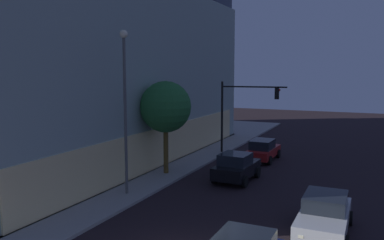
{
  "coord_description": "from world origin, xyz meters",
  "views": [
    {
      "loc": [
        -11.71,
        -5.68,
        6.88
      ],
      "look_at": [
        6.98,
        2.9,
        4.36
      ],
      "focal_mm": 37.34,
      "sensor_mm": 36.0,
      "label": 1
    }
  ],
  "objects_px": {
    "modern_building": "(36,59)",
    "street_lamp_sidewalk": "(125,94)",
    "car_silver": "(324,214)",
    "car_black": "(236,167)",
    "traffic_light_far_corner": "(243,105)",
    "car_red": "(263,150)",
    "sidewalk_tree": "(166,107)"
  },
  "relations": [
    {
      "from": "traffic_light_far_corner",
      "to": "sidewalk_tree",
      "type": "distance_m",
      "value": 8.7
    },
    {
      "from": "modern_building",
      "to": "traffic_light_far_corner",
      "type": "height_order",
      "value": "modern_building"
    },
    {
      "from": "car_silver",
      "to": "sidewalk_tree",
      "type": "bearing_deg",
      "value": 62.28
    },
    {
      "from": "modern_building",
      "to": "sidewalk_tree",
      "type": "relative_size",
      "value": 5.17
    },
    {
      "from": "modern_building",
      "to": "car_red",
      "type": "distance_m",
      "value": 20.03
    },
    {
      "from": "traffic_light_far_corner",
      "to": "street_lamp_sidewalk",
      "type": "distance_m",
      "value": 13.46
    },
    {
      "from": "car_silver",
      "to": "car_black",
      "type": "relative_size",
      "value": 1.15
    },
    {
      "from": "street_lamp_sidewalk",
      "to": "car_black",
      "type": "distance_m",
      "value": 8.55
    },
    {
      "from": "street_lamp_sidewalk",
      "to": "sidewalk_tree",
      "type": "distance_m",
      "value": 5.0
    },
    {
      "from": "modern_building",
      "to": "sidewalk_tree",
      "type": "xyz_separation_m",
      "value": [
        -2.13,
        -13.37,
        -3.33
      ]
    },
    {
      "from": "street_lamp_sidewalk",
      "to": "modern_building",
      "type": "bearing_deg",
      "value": 62.63
    },
    {
      "from": "traffic_light_far_corner",
      "to": "sidewalk_tree",
      "type": "bearing_deg",
      "value": 162.09
    },
    {
      "from": "car_black",
      "to": "traffic_light_far_corner",
      "type": "bearing_deg",
      "value": 14.89
    },
    {
      "from": "modern_building",
      "to": "street_lamp_sidewalk",
      "type": "bearing_deg",
      "value": -117.37
    },
    {
      "from": "street_lamp_sidewalk",
      "to": "car_black",
      "type": "relative_size",
      "value": 2.17
    },
    {
      "from": "car_black",
      "to": "street_lamp_sidewalk",
      "type": "bearing_deg",
      "value": 140.06
    },
    {
      "from": "car_black",
      "to": "car_red",
      "type": "bearing_deg",
      "value": -0.31
    },
    {
      "from": "street_lamp_sidewalk",
      "to": "car_red",
      "type": "xyz_separation_m",
      "value": [
        11.84,
        -4.59,
        -4.82
      ]
    },
    {
      "from": "car_silver",
      "to": "car_black",
      "type": "bearing_deg",
      "value": 44.03
    },
    {
      "from": "traffic_light_far_corner",
      "to": "car_red",
      "type": "bearing_deg",
      "value": -122.02
    },
    {
      "from": "modern_building",
      "to": "car_silver",
      "type": "relative_size",
      "value": 6.68
    },
    {
      "from": "sidewalk_tree",
      "to": "car_red",
      "type": "relative_size",
      "value": 1.39
    },
    {
      "from": "car_black",
      "to": "car_red",
      "type": "xyz_separation_m",
      "value": [
        6.4,
        -0.03,
        -0.06
      ]
    },
    {
      "from": "modern_building",
      "to": "car_red",
      "type": "height_order",
      "value": "modern_building"
    },
    {
      "from": "modern_building",
      "to": "traffic_light_far_corner",
      "type": "xyz_separation_m",
      "value": [
        6.14,
        -16.04,
        -3.71
      ]
    },
    {
      "from": "car_red",
      "to": "car_silver",
      "type": "bearing_deg",
      "value": -154.68
    },
    {
      "from": "car_black",
      "to": "car_silver",
      "type": "bearing_deg",
      "value": -135.97
    },
    {
      "from": "traffic_light_far_corner",
      "to": "modern_building",
      "type": "bearing_deg",
      "value": 110.95
    },
    {
      "from": "car_red",
      "to": "modern_building",
      "type": "bearing_deg",
      "value": 104.96
    },
    {
      "from": "traffic_light_far_corner",
      "to": "car_black",
      "type": "bearing_deg",
      "value": -165.11
    },
    {
      "from": "sidewalk_tree",
      "to": "car_silver",
      "type": "bearing_deg",
      "value": -117.72
    },
    {
      "from": "sidewalk_tree",
      "to": "street_lamp_sidewalk",
      "type": "bearing_deg",
      "value": -178.14
    }
  ]
}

